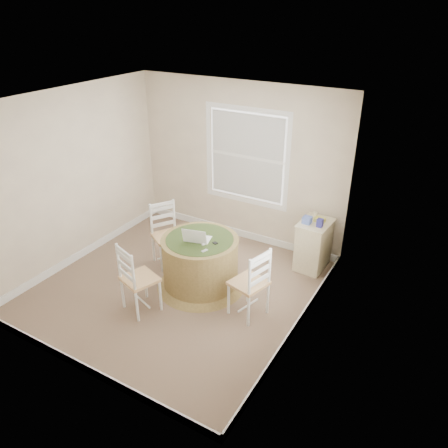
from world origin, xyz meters
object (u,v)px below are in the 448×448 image
Objects in this scene: round_table at (200,261)px; chair_near at (140,278)px; laptop at (197,238)px; chair_right at (249,283)px; chair_left at (168,236)px; corner_chest at (313,245)px.

round_table is 1.31× the size of chair_near.
round_table is 0.38m from laptop.
laptop is at bearing -85.08° from chair_right.
chair_left is at bearing -37.24° from laptop.
laptop is at bearing -82.42° from round_table.
round_table is at bearing -88.34° from chair_right.
corner_chest is (1.18, 1.27, -0.03)m from round_table.
chair_near is (0.37, -1.09, 0.00)m from chair_left.
round_table reaches higher than corner_chest.
chair_right reaches higher than corner_chest.
round_table is 1.31× the size of chair_left.
chair_near is at bearing -129.59° from chair_left.
laptop is 1.82m from corner_chest.
round_table is at bearing -113.82° from laptop.
chair_right is (1.61, -0.47, 0.00)m from chair_left.
corner_chest is (1.19, 1.32, -0.41)m from laptop.
chair_left is 2.18m from corner_chest.
chair_right is 1.25× the size of corner_chest.
laptop reaches higher than chair_left.
laptop reaches higher than chair_right.
corner_chest is (1.57, 2.09, -0.09)m from chair_near.
corner_chest is at bearing -177.14° from chair_right.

